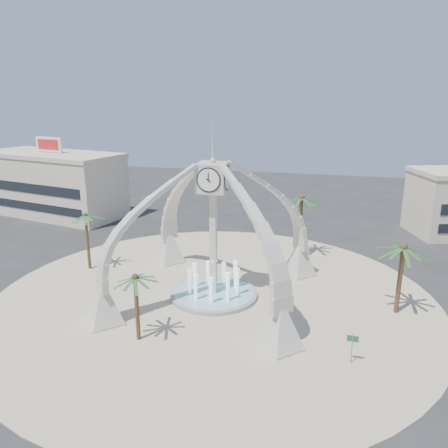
% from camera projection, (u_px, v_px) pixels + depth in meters
% --- Properties ---
extents(ground, '(140.00, 140.00, 0.00)m').
position_uv_depth(ground, '(214.00, 296.00, 40.09)').
color(ground, '#282828').
rests_on(ground, ground).
extents(plaza, '(40.00, 40.00, 0.06)m').
position_uv_depth(plaza, '(214.00, 296.00, 40.08)').
color(plaza, tan).
rests_on(plaza, ground).
extents(clock_tower, '(17.94, 17.94, 16.30)m').
position_uv_depth(clock_tower, '(213.00, 229.00, 38.28)').
color(clock_tower, '#BBB4A6').
rests_on(clock_tower, ground).
extents(fountain, '(8.00, 8.00, 3.62)m').
position_uv_depth(fountain, '(214.00, 293.00, 40.01)').
color(fountain, '#9C9C9E').
rests_on(fountain, ground).
extents(building_nw, '(23.75, 13.73, 11.90)m').
position_uv_depth(building_nw, '(53.00, 184.00, 67.02)').
color(building_nw, beige).
rests_on(building_nw, ground).
extents(palm_east, '(4.48, 4.48, 6.65)m').
position_uv_depth(palm_east, '(403.00, 248.00, 35.43)').
color(palm_east, brown).
rests_on(palm_east, ground).
extents(palm_west, '(4.21, 4.21, 6.55)m').
position_uv_depth(palm_west, '(85.00, 216.00, 44.88)').
color(palm_west, brown).
rests_on(palm_west, ground).
extents(palm_north, '(5.55, 5.55, 7.70)m').
position_uv_depth(palm_north, '(301.00, 199.00, 48.37)').
color(palm_north, brown).
rests_on(palm_north, ground).
extents(palm_south, '(4.51, 4.51, 5.72)m').
position_uv_depth(palm_south, '(135.00, 278.00, 31.52)').
color(palm_south, brown).
rests_on(palm_south, ground).
extents(street_sign, '(0.84, 0.07, 2.28)m').
position_uv_depth(street_sign, '(352.00, 342.00, 29.54)').
color(street_sign, slate).
rests_on(street_sign, ground).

